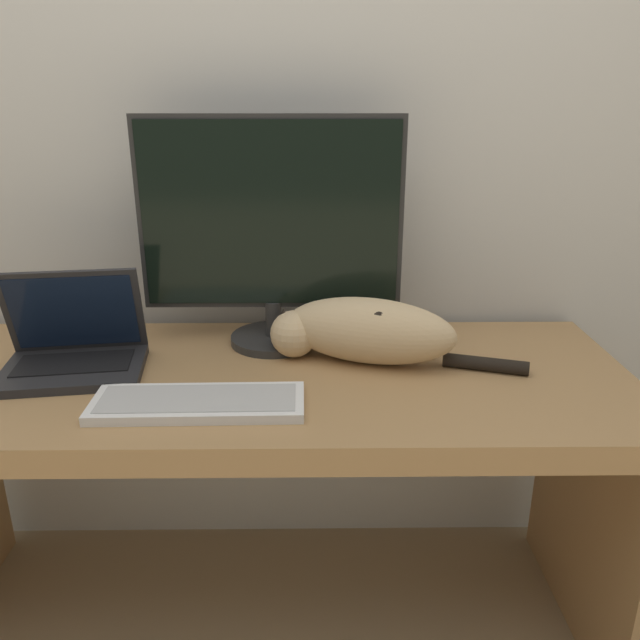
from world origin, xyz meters
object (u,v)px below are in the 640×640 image
(laptop, at_px, (74,351))
(external_keyboard, at_px, (198,403))
(monitor, at_px, (271,230))
(cat, at_px, (362,330))

(laptop, xyz_separation_m, external_keyboard, (0.31, -0.19, -0.04))
(monitor, xyz_separation_m, external_keyboard, (-0.13, -0.35, -0.28))
(cat, bearing_deg, monitor, 167.54)
(monitor, bearing_deg, laptop, -159.76)
(external_keyboard, bearing_deg, monitor, 68.49)
(external_keyboard, height_order, cat, cat)
(monitor, bearing_deg, external_keyboard, -110.59)
(monitor, distance_m, external_keyboard, 0.47)
(monitor, relative_size, cat, 1.07)
(monitor, xyz_separation_m, laptop, (-0.44, -0.16, -0.24))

